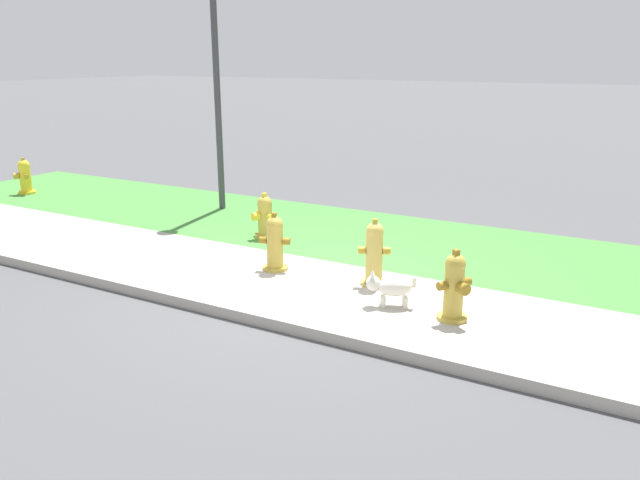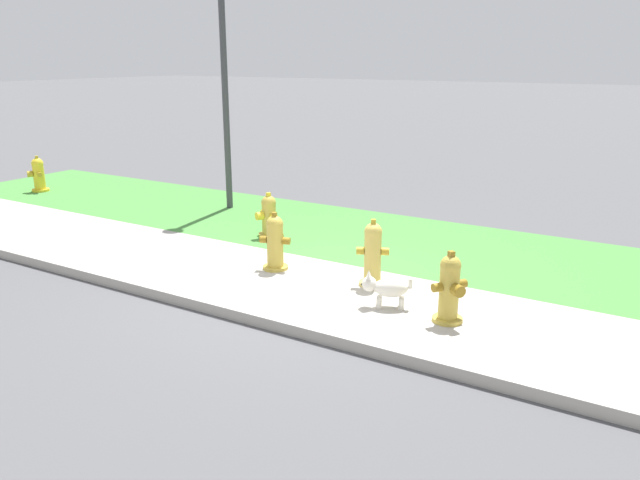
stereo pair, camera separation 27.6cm
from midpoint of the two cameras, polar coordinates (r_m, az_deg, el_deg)
ground_plane at (r=7.30m, az=-2.43°, el=-4.46°), size 120.00×120.00×0.00m
sidewalk_pavement at (r=7.30m, az=-2.43°, el=-4.43°), size 18.00×2.00×0.01m
grass_verge at (r=9.31m, az=5.27°, el=0.18°), size 18.00×2.78×0.01m
street_curb at (r=6.45m, az=-7.47°, el=-6.93°), size 18.00×0.16×0.12m
fire_hydrant_far_end at (r=7.30m, az=3.90°, el=-1.23°), size 0.38×0.36×0.81m
fire_hydrant_at_driveway at (r=13.61m, az=-25.90°, el=5.24°), size 0.39×0.38×0.71m
fire_hydrant_across_street at (r=6.44m, az=10.98°, el=-4.24°), size 0.35×0.36×0.76m
fire_hydrant_near_corner at (r=9.30m, az=-5.93°, el=2.15°), size 0.39×0.37×0.67m
fire_hydrant_by_grass_verge at (r=7.84m, az=-5.15°, el=-0.26°), size 0.40×0.37×0.75m
small_white_dog at (r=6.73m, az=5.26°, el=-4.31°), size 0.50×0.34×0.41m
street_lamp at (r=10.96m, az=-10.34°, el=17.57°), size 0.32×0.32×4.29m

